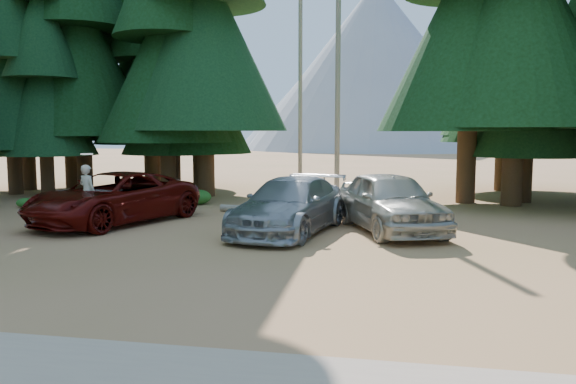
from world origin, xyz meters
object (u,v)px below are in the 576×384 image
Objects in this scene: frisbee_player at (87,191)px; log_mid at (392,202)px; log_left at (267,211)px; log_right at (349,205)px; silver_minivan_right at (390,201)px; red_pickup at (114,198)px; silver_minivan_center at (290,205)px.

frisbee_player reaches higher than log_mid.
log_left is 0.74× the size of log_right.
silver_minivan_right is at bearing -93.62° from log_right.
log_mid is (0.03, 5.67, -0.72)m from silver_minivan_right.
log_left is (4.31, 2.81, -0.68)m from red_pickup.
frisbee_player is at bearing -165.46° from log_right.
silver_minivan_center reaches higher than log_right.
silver_minivan_center is at bearing -158.09° from frisbee_player.
log_mid is 0.77× the size of log_right.
silver_minivan_right reaches higher than red_pickup.
log_left is (-1.47, 3.36, -0.65)m from silver_minivan_center.
log_right is at bearing 87.44° from silver_minivan_right.
silver_minivan_center is 1.41× the size of log_mid.
frisbee_player is at bearing -129.22° from log_left.
red_pickup is at bearing 159.76° from silver_minivan_right.
frisbee_player reaches higher than silver_minivan_right.
silver_minivan_center is at bearing -69.07° from log_mid.
silver_minivan_right is at bearing 20.29° from red_pickup.
log_right is (7.44, 5.62, -0.95)m from frisbee_player.
red_pickup is at bearing -168.65° from log_right.
log_left is at bearing 127.09° from silver_minivan_right.
red_pickup is 8.61m from silver_minivan_right.
red_pickup is 1.08× the size of silver_minivan_center.
log_left is 0.96× the size of log_mid.
silver_minivan_right is 1.41× the size of log_left.
frisbee_player is at bearing -166.31° from silver_minivan_center.
log_left is at bearing -123.00° from frisbee_player.
silver_minivan_right is 1.04× the size of log_right.
silver_minivan_center is 2.93m from silver_minivan_right.
silver_minivan_center is 5.48m from log_right.
silver_minivan_right reaches higher than log_mid.
log_left is 3.35m from log_right.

